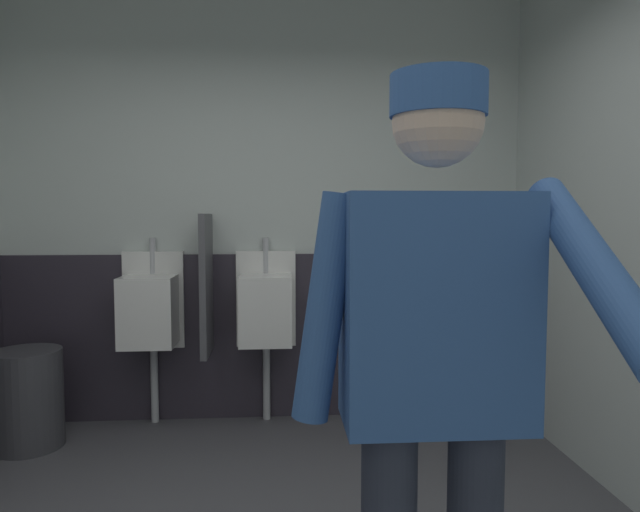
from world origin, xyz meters
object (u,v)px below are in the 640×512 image
object	(u,v)px
urinal_left	(150,310)
person	(435,366)
urinal_middle	(266,309)
trash_bin	(28,399)
urinal_right	(378,307)

from	to	relation	value
urinal_left	person	distance (m)	2.68
urinal_middle	trash_bin	distance (m)	1.52
urinal_left	urinal_middle	world-z (taller)	same
person	urinal_left	bearing A→B (deg)	117.16
urinal_right	person	bearing A→B (deg)	-96.73
urinal_middle	urinal_right	distance (m)	0.75
urinal_right	trash_bin	bearing A→B (deg)	-172.67
urinal_middle	trash_bin	size ratio (longest dim) A/B	2.11
person	trash_bin	size ratio (longest dim) A/B	2.93
urinal_left	trash_bin	bearing A→B (deg)	-157.27
trash_bin	urinal_right	bearing A→B (deg)	7.33
person	trash_bin	world-z (taller)	person
urinal_left	urinal_middle	bearing A→B (deg)	0.00
urinal_middle	urinal_right	world-z (taller)	same
urinal_right	trash_bin	xyz separation A→B (m)	(-2.16, -0.28, -0.48)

